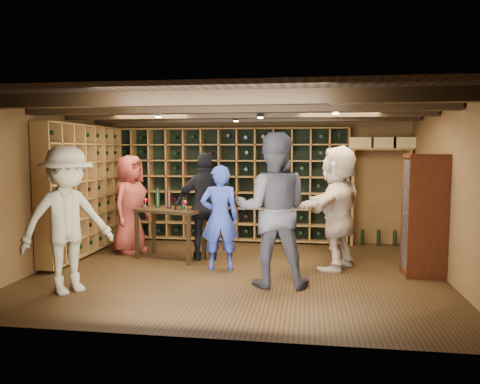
# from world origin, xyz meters

# --- Properties ---
(ground) EXTENTS (6.00, 6.00, 0.00)m
(ground) POSITION_xyz_m (0.00, 0.00, 0.00)
(ground) COLOR #311E0D
(ground) RESTS_ON ground
(room_shell) EXTENTS (6.00, 6.00, 6.00)m
(room_shell) POSITION_xyz_m (0.00, 0.05, 2.42)
(room_shell) COLOR brown
(room_shell) RESTS_ON ground
(wine_rack_back) EXTENTS (4.65, 0.30, 2.20)m
(wine_rack_back) POSITION_xyz_m (-0.52, 2.33, 1.15)
(wine_rack_back) COLOR brown
(wine_rack_back) RESTS_ON ground
(wine_rack_left) EXTENTS (0.30, 2.65, 2.20)m
(wine_rack_left) POSITION_xyz_m (-2.83, 0.82, 1.15)
(wine_rack_left) COLOR brown
(wine_rack_left) RESTS_ON ground
(crate_shelf) EXTENTS (1.20, 0.32, 2.07)m
(crate_shelf) POSITION_xyz_m (2.41, 2.32, 1.57)
(crate_shelf) COLOR brown
(crate_shelf) RESTS_ON ground
(display_cabinet) EXTENTS (0.55, 0.50, 1.75)m
(display_cabinet) POSITION_xyz_m (2.71, 0.20, 0.86)
(display_cabinet) COLOR #36140A
(display_cabinet) RESTS_ON ground
(man_blue_shirt) EXTENTS (0.66, 0.51, 1.61)m
(man_blue_shirt) POSITION_xyz_m (-0.29, 0.12, 0.80)
(man_blue_shirt) COLOR navy
(man_blue_shirt) RESTS_ON ground
(man_grey_suit) EXTENTS (1.04, 0.83, 2.07)m
(man_grey_suit) POSITION_xyz_m (0.58, -0.60, 1.03)
(man_grey_suit) COLOR black
(man_grey_suit) RESTS_ON ground
(guest_red_floral) EXTENTS (0.73, 0.95, 1.75)m
(guest_red_floral) POSITION_xyz_m (-2.09, 1.06, 0.87)
(guest_red_floral) COLOR maroon
(guest_red_floral) RESTS_ON ground
(guest_woman_black) EXTENTS (1.13, 0.69, 1.80)m
(guest_woman_black) POSITION_xyz_m (-0.63, 0.73, 0.90)
(guest_woman_black) COLOR black
(guest_woman_black) RESTS_ON ground
(guest_khaki) EXTENTS (1.30, 1.40, 1.89)m
(guest_khaki) POSITION_xyz_m (-2.01, -1.29, 0.95)
(guest_khaki) COLOR #7C7455
(guest_khaki) RESTS_ON ground
(guest_beige) EXTENTS (1.30, 1.83, 1.91)m
(guest_beige) POSITION_xyz_m (1.50, 0.44, 0.95)
(guest_beige) COLOR tan
(guest_beige) RESTS_ON ground
(tasting_table) EXTENTS (1.25, 0.89, 1.13)m
(tasting_table) POSITION_xyz_m (-1.25, 0.68, 0.75)
(tasting_table) COLOR black
(tasting_table) RESTS_ON ground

